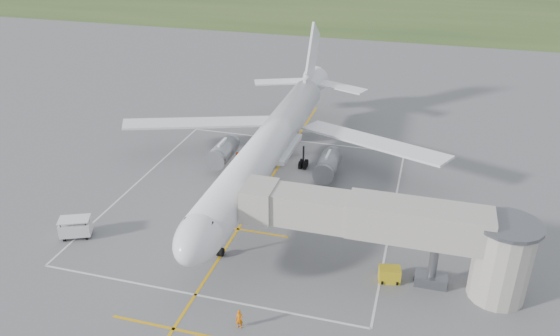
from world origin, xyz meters
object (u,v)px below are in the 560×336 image
(ramp_worker_nose, at_px, (239,319))
(gpu_unit, at_px, (389,275))
(airliner, at_px, (270,143))
(jet_bridge, at_px, (408,231))
(baggage_cart, at_px, (76,228))
(ramp_worker_wing, at_px, (238,160))

(ramp_worker_nose, bearing_deg, gpu_unit, 39.86)
(airliner, distance_m, ramp_worker_nose, 24.00)
(jet_bridge, relative_size, baggage_cart, 7.27)
(baggage_cart, xyz_separation_m, ramp_worker_nose, (18.71, -7.20, -0.21))
(jet_bridge, bearing_deg, ramp_worker_nose, -140.82)
(airliner, distance_m, jet_bridge, 21.22)
(ramp_worker_nose, relative_size, ramp_worker_wing, 0.80)
(jet_bridge, height_order, gpu_unit, jet_bridge)
(ramp_worker_wing, bearing_deg, jet_bridge, 175.16)
(jet_bridge, height_order, baggage_cart, jet_bridge)
(jet_bridge, bearing_deg, airliner, 137.81)
(jet_bridge, xyz_separation_m, gpu_unit, (-1.02, -0.49, -4.10))
(baggage_cart, relative_size, ramp_worker_nose, 2.06)
(jet_bridge, xyz_separation_m, ramp_worker_nose, (-11.06, -9.02, -3.96))
(gpu_unit, relative_size, ramp_worker_nose, 1.23)
(jet_bridge, bearing_deg, gpu_unit, -154.50)
(airliner, distance_m, ramp_worker_wing, 5.96)
(gpu_unit, bearing_deg, jet_bridge, 14.33)
(airliner, height_order, jet_bridge, airliner)
(jet_bridge, bearing_deg, ramp_worker_wing, 141.54)
(airliner, height_order, ramp_worker_nose, airliner)
(ramp_worker_nose, bearing_deg, airliner, 100.84)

